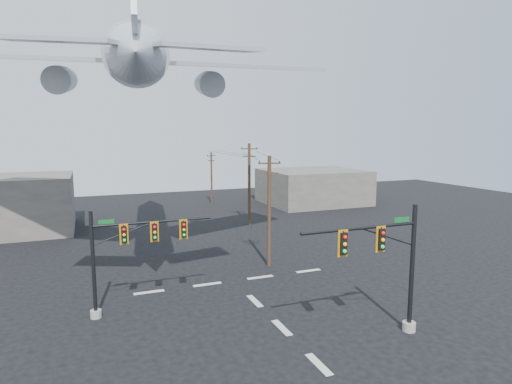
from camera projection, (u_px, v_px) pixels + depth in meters
name	position (u px, v px, depth m)	size (l,w,h in m)	color
ground	(319.00, 364.00, 19.59)	(120.00, 120.00, 0.00)	black
lane_markings	(272.00, 318.00, 24.50)	(14.00, 21.20, 0.01)	beige
signal_mast_near	(390.00, 267.00, 21.83)	(6.95, 0.76, 6.89)	gray
signal_mast_far	(126.00, 254.00, 24.65)	(7.19, 0.69, 6.24)	gray
utility_pole_a	(269.00, 209.00, 33.37)	(1.73, 0.56, 8.78)	#4C3120
utility_pole_b	(249.00, 183.00, 48.45)	(1.83, 0.73, 9.36)	#4C3120
utility_pole_c	(212.00, 177.00, 63.18)	(1.47, 0.75, 7.66)	#4C3120
power_lines	(240.00, 154.00, 47.99)	(5.63, 30.71, 0.55)	black
airliner	(137.00, 59.00, 32.31)	(30.20, 31.96, 8.40)	#A9AEB6
building_right	(313.00, 187.00, 64.11)	(14.00, 12.00, 5.00)	slate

